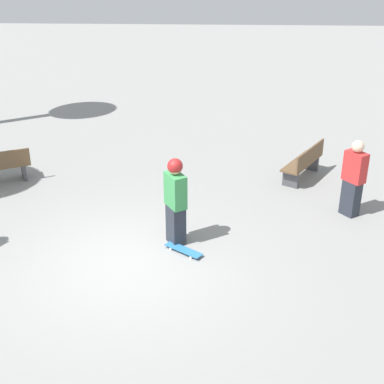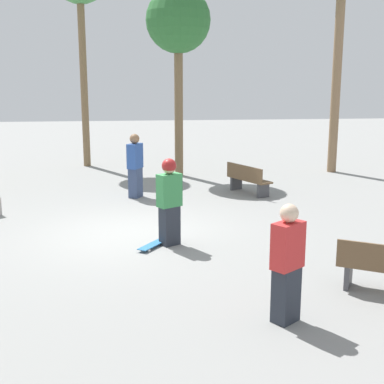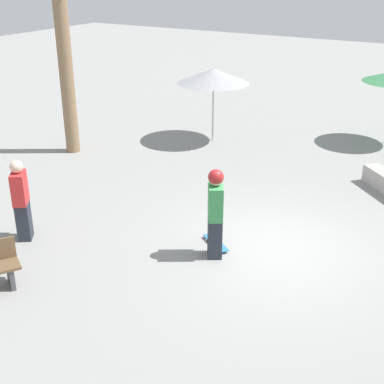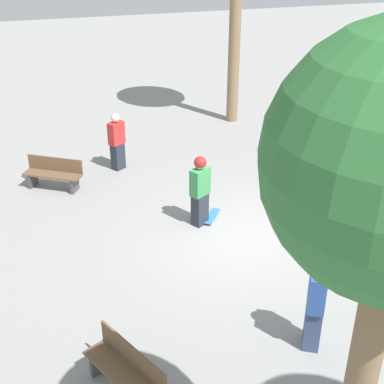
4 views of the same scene
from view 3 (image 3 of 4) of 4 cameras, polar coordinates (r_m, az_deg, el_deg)
name	(u,v)px [view 3 (image 3 of 4)]	position (r m, az deg, el deg)	size (l,w,h in m)	color
ground_plane	(272,249)	(10.77, 8.49, -6.03)	(60.00, 60.00, 0.00)	gray
skater_main	(215,211)	(10.00, 2.50, -2.00)	(0.47, 0.54, 1.78)	#282D38
skateboard	(216,243)	(10.77, 2.55, -5.42)	(0.77, 0.63, 0.07)	teal
shade_umbrella_grey	(213,76)	(16.53, 2.31, 12.26)	(2.22, 2.22, 2.26)	#B7B7BC
bystander_watching	(21,200)	(11.21, -17.77, -0.87)	(0.49, 0.53, 1.70)	#282D38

